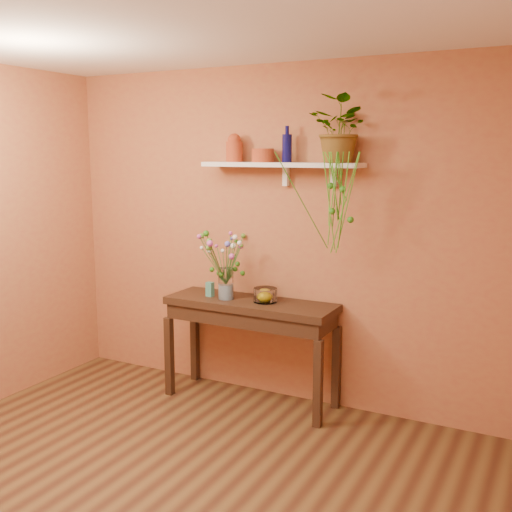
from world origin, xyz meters
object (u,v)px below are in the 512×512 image
sideboard (250,315)px  spider_plant (342,129)px  bouquet (222,251)px  glass_bowl (265,296)px  glass_vase (226,286)px  terracotta_jug (234,148)px  blue_bottle (287,148)px

sideboard → spider_plant: bearing=7.5°
spider_plant → bouquet: 1.31m
bouquet → glass_bowl: size_ratio=3.10×
sideboard → glass_vase: 0.31m
terracotta_jug → blue_bottle: (0.46, 0.00, 0.00)m
sideboard → bouquet: bearing=-155.8°
terracotta_jug → blue_bottle: 0.46m
blue_bottle → terracotta_jug: bearing=-179.9°
blue_bottle → sideboard: bearing=-150.3°
sideboard → spider_plant: 1.62m
sideboard → terracotta_jug: size_ratio=6.18×
bouquet → glass_bowl: (0.33, 0.10, -0.35)m
glass_vase → glass_bowl: bearing=10.0°
glass_vase → blue_bottle: bearing=22.6°
spider_plant → bouquet: (-0.90, -0.18, -0.93)m
sideboard → terracotta_jug: bearing=147.5°
bouquet → glass_bowl: 0.49m
blue_bottle → spider_plant: spider_plant is taller
terracotta_jug → spider_plant: size_ratio=0.47×
terracotta_jug → spider_plant: spider_plant is taller
bouquet → terracotta_jug: bearing=94.1°
sideboard → spider_plant: spider_plant is taller
sideboard → terracotta_jug: (-0.22, 0.14, 1.32)m
blue_bottle → spider_plant: (0.46, -0.05, 0.13)m
blue_bottle → glass_bowl: (-0.12, -0.13, -1.15)m
sideboard → blue_bottle: blue_bottle is taller
bouquet → spider_plant: bearing=11.4°
glass_vase → sideboard: bearing=12.9°
terracotta_jug → glass_bowl: bearing=-20.2°
sideboard → spider_plant: (0.70, 0.09, 1.46)m
blue_bottle → bouquet: blue_bottle is taller
glass_bowl → spider_plant: bearing=7.9°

